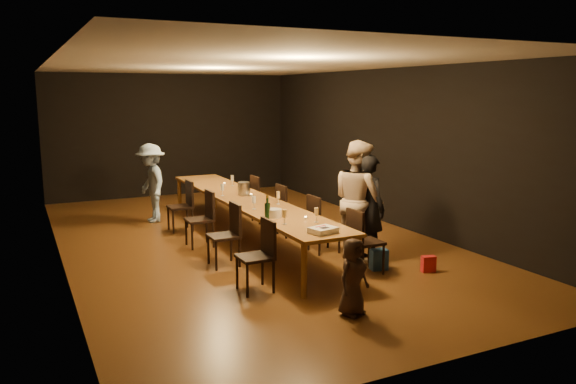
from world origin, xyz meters
name	(u,v)px	position (x,y,z in m)	size (l,w,h in m)	color
ground	(247,240)	(0.00, 0.00, 0.00)	(10.00, 10.00, 0.00)	#4D2513
room_shell	(246,120)	(0.00, 0.00, 2.08)	(6.04, 10.04, 3.02)	black
table	(247,201)	(0.00, 0.00, 0.70)	(0.90, 6.00, 0.75)	brown
chair_right_0	(366,241)	(0.85, -2.40, 0.47)	(0.42, 0.42, 0.93)	black
chair_right_1	(324,224)	(0.85, -1.20, 0.47)	(0.42, 0.42, 0.93)	black
chair_right_2	(291,210)	(0.85, 0.00, 0.47)	(0.42, 0.42, 0.93)	black
chair_right_3	(264,199)	(0.85, 1.20, 0.47)	(0.42, 0.42, 0.93)	black
chair_left_0	(255,256)	(-0.85, -2.40, 0.47)	(0.42, 0.42, 0.93)	black
chair_left_1	(223,235)	(-0.85, -1.20, 0.47)	(0.42, 0.42, 0.93)	black
chair_left_2	(199,219)	(-0.85, 0.00, 0.47)	(0.42, 0.42, 0.93)	black
chair_left_3	(180,206)	(-0.85, 1.20, 0.47)	(0.42, 0.42, 0.93)	black
woman_birthday	(369,208)	(1.25, -1.87, 0.81)	(0.59, 0.39, 1.62)	black
woman_tan	(359,200)	(1.15, -1.73, 0.92)	(0.89, 0.69, 1.83)	#C8AD96
man_blue	(151,183)	(-1.15, 2.18, 0.78)	(1.01, 0.58, 1.56)	#8AAAD6
child	(353,277)	(-0.14, -3.62, 0.45)	(0.44, 0.29, 0.90)	#3D2B22
gift_bag_red	(428,264)	(1.68, -2.76, 0.12)	(0.20, 0.11, 0.23)	red
gift_bag_blue	(379,259)	(1.11, -2.36, 0.15)	(0.24, 0.16, 0.30)	#224E97
birthday_cake	(323,230)	(-0.03, -2.71, 0.79)	(0.38, 0.34, 0.08)	white
plate_stack	(274,213)	(-0.20, -1.59, 0.81)	(0.22, 0.22, 0.12)	silver
champagne_bottle	(267,207)	(-0.31, -1.59, 0.92)	(0.08, 0.08, 0.34)	black
ice_bucket	(244,189)	(0.07, 0.30, 0.87)	(0.21, 0.21, 0.23)	#A5A5A9
wineglass_0	(285,217)	(-0.26, -2.06, 0.85)	(0.06, 0.06, 0.21)	beige
wineglass_1	(316,215)	(0.19, -2.14, 0.85)	(0.06, 0.06, 0.21)	beige
wineglass_2	(254,203)	(-0.24, -0.92, 0.85)	(0.06, 0.06, 0.21)	silver
wineglass_3	(278,198)	(0.27, -0.72, 0.85)	(0.06, 0.06, 0.21)	beige
wineglass_4	(222,190)	(-0.30, 0.39, 0.85)	(0.06, 0.06, 0.21)	silver
wineglass_5	(232,181)	(0.23, 1.33, 0.85)	(0.06, 0.06, 0.21)	silver
tealight_near	(306,218)	(0.15, -1.89, 0.77)	(0.05, 0.05, 0.03)	#B2B7B2
tealight_mid	(251,195)	(0.15, 0.16, 0.77)	(0.05, 0.05, 0.03)	#B2B7B2
tealight_far	(224,184)	(0.15, 1.55, 0.77)	(0.05, 0.05, 0.03)	#B2B7B2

